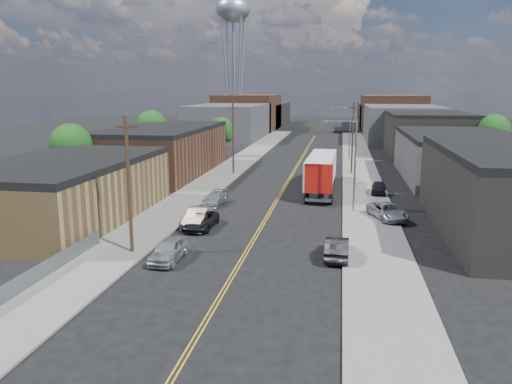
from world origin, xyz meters
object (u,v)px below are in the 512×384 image
(water_tower, at_px, (233,14))
(car_left_c, at_px, (200,220))
(car_left_a, at_px, (169,250))
(car_right_oncoming, at_px, (337,248))
(semi_truck, at_px, (322,170))
(car_right_lot_a, at_px, (387,211))
(car_ahead_truck, at_px, (326,163))
(car_left_d, at_px, (215,199))
(car_left_b, at_px, (197,218))
(car_right_lot_c, at_px, (379,188))

(water_tower, distance_m, car_left_c, 98.95)
(car_left_a, relative_size, car_right_oncoming, 0.98)
(semi_truck, relative_size, car_right_lot_a, 3.26)
(car_left_c, distance_m, car_right_lot_a, 16.99)
(car_left_c, height_order, car_ahead_truck, car_left_c)
(car_left_a, height_order, car_right_lot_a, car_right_lot_a)
(car_left_d, height_order, car_ahead_truck, car_left_d)
(car_left_a, xyz_separation_m, car_left_b, (-0.50, 8.83, 0.02))
(car_left_d, bearing_deg, car_right_lot_a, -6.20)
(water_tower, distance_m, car_right_lot_c, 88.06)
(car_right_lot_a, bearing_deg, water_tower, 91.38)
(car_left_a, height_order, car_ahead_truck, car_left_a)
(car_left_d, distance_m, car_right_oncoming, 19.31)
(car_right_oncoming, bearing_deg, water_tower, -72.75)
(water_tower, height_order, car_right_oncoming, water_tower)
(car_left_c, xyz_separation_m, car_right_lot_a, (16.10, 5.43, 0.16))
(water_tower, relative_size, car_right_lot_c, 9.16)
(semi_truck, bearing_deg, car_left_b, -117.56)
(car_left_c, bearing_deg, car_right_lot_a, 19.42)
(semi_truck, bearing_deg, car_left_d, -136.12)
(car_right_lot_c, relative_size, car_ahead_truck, 0.87)
(water_tower, bearing_deg, car_ahead_truck, -64.74)
(car_left_b, bearing_deg, car_left_d, 91.81)
(semi_truck, distance_m, car_right_lot_c, 6.88)
(car_left_c, bearing_deg, car_right_oncoming, -25.59)
(car_left_d, xyz_separation_m, car_right_lot_a, (17.06, -3.35, 0.20))
(water_tower, distance_m, car_right_oncoming, 106.91)
(car_right_oncoming, height_order, car_ahead_truck, car_right_oncoming)
(car_left_b, relative_size, car_right_lot_c, 1.21)
(car_left_a, bearing_deg, car_left_d, 94.55)
(car_left_a, height_order, car_right_oncoming, car_left_a)
(car_left_b, relative_size, car_right_oncoming, 1.04)
(water_tower, relative_size, car_ahead_truck, 7.95)
(car_left_d, distance_m, car_right_lot_c, 18.85)
(car_right_oncoming, height_order, car_right_lot_c, car_right_oncoming)
(water_tower, bearing_deg, car_left_a, -80.45)
(semi_truck, height_order, car_right_lot_c, semi_truck)
(car_left_c, height_order, car_right_lot_c, car_right_lot_c)
(car_left_d, bearing_deg, car_left_b, -81.20)
(car_left_a, relative_size, car_left_b, 0.94)
(water_tower, bearing_deg, car_right_oncoming, -73.82)
(semi_truck, distance_m, car_right_oncoming, 24.29)
(car_left_b, relative_size, car_left_d, 1.08)
(semi_truck, relative_size, car_left_b, 3.41)
(car_left_b, xyz_separation_m, car_left_c, (0.40, -0.52, -0.11))
(car_right_oncoming, bearing_deg, car_left_b, -26.50)
(car_left_b, bearing_deg, car_right_lot_a, 14.50)
(water_tower, relative_size, car_left_a, 8.07)
(car_left_a, xyz_separation_m, car_left_c, (-0.10, 8.31, -0.08))
(car_left_a, bearing_deg, car_left_c, 91.69)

